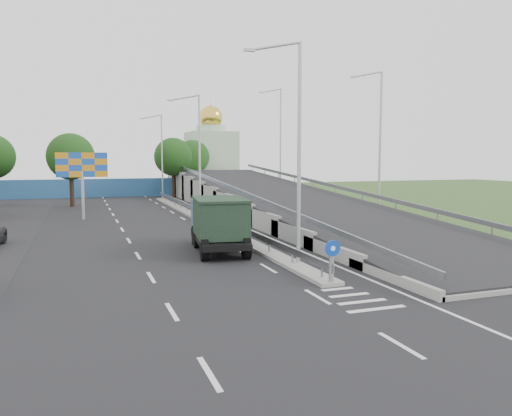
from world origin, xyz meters
name	(u,v)px	position (x,y,z in m)	size (l,w,h in m)	color
ground	(361,302)	(0.00, 0.00, 0.00)	(160.00, 160.00, 0.00)	#2D4C1E
road_surface	(174,230)	(-3.00, 20.00, 0.00)	(26.00, 90.00, 0.04)	black
median	(202,220)	(0.00, 24.00, 0.10)	(1.00, 44.00, 0.20)	gray
overpass_ramp	(288,197)	(7.50, 24.00, 1.75)	(10.00, 50.00, 3.50)	gray
median_guardrail	(202,212)	(0.00, 24.00, 0.75)	(0.09, 44.00, 0.71)	gray
sign_bollard	(332,261)	(0.00, 2.17, 1.03)	(0.64, 0.23, 1.67)	black
lamp_post_near	(295,141)	(0.11, 6.00, 5.81)	(2.74, 0.18, 10.08)	#B2B5B7
lamp_post_mid	(197,149)	(0.11, 26.00, 5.81)	(2.74, 0.18, 10.08)	#B2B5B7
lamp_post_far	(160,152)	(0.11, 46.00, 5.81)	(2.74, 0.18, 10.08)	#B2B5B7
blue_wall	(122,188)	(-4.00, 52.00, 1.20)	(30.00, 0.50, 2.40)	#2A609B
church	(211,156)	(10.00, 60.00, 5.31)	(7.00, 7.00, 13.80)	#B2CCAD
billboard	(82,169)	(-9.00, 28.00, 4.19)	(4.00, 0.24, 5.50)	#B2B5B7
tree_left_mid	(71,157)	(-10.00, 40.00, 5.18)	(4.80, 4.80, 7.60)	black
tree_median_far	(173,157)	(2.00, 48.00, 5.18)	(4.80, 4.80, 7.60)	black
tree_ramp_far	(193,157)	(6.00, 55.00, 5.18)	(4.80, 4.80, 7.60)	black
dump_truck	(218,221)	(-2.18, 11.12, 1.63)	(3.27, 6.95, 2.95)	black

